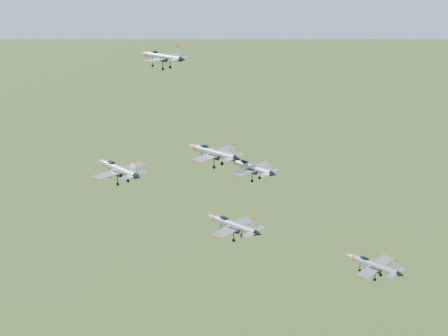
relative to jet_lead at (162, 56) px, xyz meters
The scene contains 6 objects.
jet_lead is the anchor object (origin of this frame).
jet_left_high 25.05m from the jet_lead, 20.27° to the right, with size 13.57×11.21×3.63m.
jet_right_high 31.90m from the jet_lead, 65.29° to the right, with size 12.58×10.52×3.37m.
jet_left_low 32.06m from the jet_lead, 11.27° to the right, with size 12.07×10.07×3.23m.
jet_right_low 43.37m from the jet_lead, 30.85° to the right, with size 12.25×10.12×3.27m.
jet_trail 60.51m from the jet_lead, ahead, with size 11.36×9.43×3.04m.
Camera 1 is at (70.92, -90.04, 163.32)m, focal length 50.00 mm.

